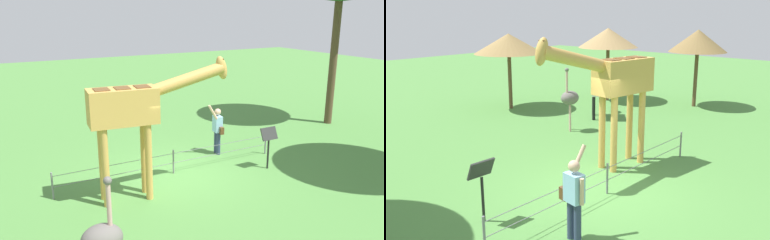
{
  "view_description": "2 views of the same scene",
  "coord_description": "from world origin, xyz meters",
  "views": [
    {
      "loc": [
        -4.97,
        -9.93,
        4.81
      ],
      "look_at": [
        0.39,
        -0.31,
        1.73
      ],
      "focal_mm": 37.49,
      "sensor_mm": 36.0,
      "label": 1
    },
    {
      "loc": [
        7.53,
        5.85,
        4.21
      ],
      "look_at": [
        0.23,
        -0.56,
        1.71
      ],
      "focal_mm": 40.62,
      "sensor_mm": 36.0,
      "label": 2
    }
  ],
  "objects": [
    {
      "name": "ground_plane",
      "position": [
        0.0,
        0.0,
        0.0
      ],
      "size": [
        60.0,
        60.0,
        0.0
      ],
      "primitive_type": "plane",
      "color": "#4C843D"
    },
    {
      "name": "giraffe",
      "position": [
        -1.5,
        -0.8,
        2.35
      ],
      "size": [
        3.77,
        0.93,
        3.64
      ],
      "color": "gold",
      "rests_on": "ground_plane"
    },
    {
      "name": "visitor",
      "position": [
        2.08,
        0.96,
        0.9
      ],
      "size": [
        0.59,
        0.59,
        1.77
      ],
      "color": "navy",
      "rests_on": "ground_plane"
    },
    {
      "name": "ostrich",
      "position": [
        -3.44,
        -4.18,
        1.18
      ],
      "size": [
        0.7,
        0.56,
        2.25
      ],
      "color": "#CC9E93",
      "rests_on": "ground_plane"
    },
    {
      "name": "info_sign",
      "position": [
        2.73,
        -0.92,
        0.95
      ],
      "size": [
        0.56,
        0.21,
        1.32
      ],
      "color": "black",
      "rests_on": "ground_plane"
    },
    {
      "name": "wire_fence",
      "position": [
        0.0,
        0.14,
        0.4
      ],
      "size": [
        7.05,
        0.05,
        0.75
      ],
      "color": "slate",
      "rests_on": "ground_plane"
    }
  ]
}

